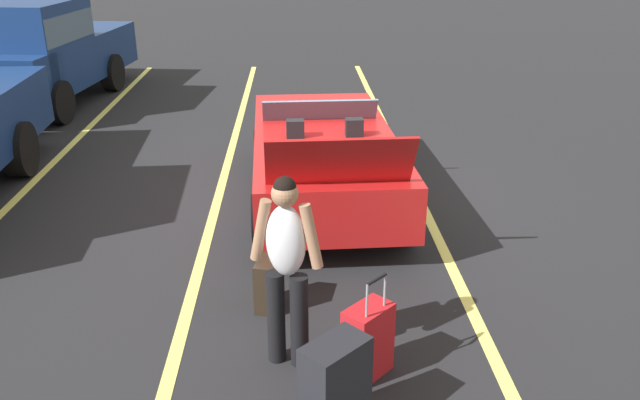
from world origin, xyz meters
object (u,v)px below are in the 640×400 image
(convertible_car, at_px, (322,153))
(suitcase_small_carryon, at_px, (268,284))
(suitcase_medium_bright, at_px, (367,341))
(suitcase_large_black, at_px, (335,387))
(traveler_person, at_px, (286,263))
(parked_pickup_truck_far, at_px, (38,50))

(convertible_car, bearing_deg, suitcase_small_carryon, 165.18)
(convertible_car, relative_size, suitcase_medium_bright, 4.67)
(suitcase_medium_bright, xyz_separation_m, suitcase_small_carryon, (1.03, 0.82, -0.06))
(suitcase_large_black, distance_m, traveler_person, 1.04)
(suitcase_large_black, bearing_deg, convertible_car, -44.27)
(suitcase_medium_bright, bearing_deg, suitcase_large_black, 109.64)
(convertible_car, bearing_deg, parked_pickup_truck_far, 44.80)
(convertible_car, relative_size, parked_pickup_truck_far, 0.82)
(suitcase_small_carryon, relative_size, traveler_person, 0.30)
(suitcase_large_black, height_order, parked_pickup_truck_far, parked_pickup_truck_far)
(traveler_person, bearing_deg, suitcase_medium_bright, -88.12)
(convertible_car, height_order, suitcase_medium_bright, convertible_car)
(traveler_person, relative_size, parked_pickup_truck_far, 0.32)
(suitcase_small_carryon, bearing_deg, suitcase_medium_bright, 141.54)
(suitcase_small_carryon, height_order, parked_pickup_truck_far, parked_pickup_truck_far)
(suitcase_large_black, height_order, suitcase_small_carryon, suitcase_large_black)
(traveler_person, height_order, parked_pickup_truck_far, parked_pickup_truck_far)
(suitcase_small_carryon, bearing_deg, suitcase_large_black, 120.43)
(suitcase_large_black, distance_m, parked_pickup_truck_far, 10.94)
(suitcase_small_carryon, bearing_deg, traveler_person, 115.54)
(suitcase_large_black, distance_m, suitcase_small_carryon, 1.74)
(suitcase_large_black, bearing_deg, traveler_person, -20.56)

